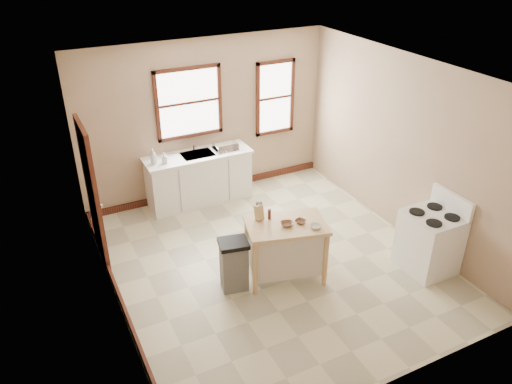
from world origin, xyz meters
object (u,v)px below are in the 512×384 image
soap_bottle_b (164,158)px  bowl_b (300,221)px  knife_block (259,213)px  gas_stove (431,234)px  dish_rack (226,147)px  kitchen_island (285,251)px  soap_bottle_a (153,156)px  trash_bin (234,265)px  pepper_grinder (269,214)px  bowl_a (287,224)px  bowl_c (315,227)px

soap_bottle_b → bowl_b: (1.09, -2.54, -0.12)m
knife_block → gas_stove: (2.20, -0.99, -0.40)m
dish_rack → kitchen_island: 2.58m
soap_bottle_a → soap_bottle_b: 0.18m
kitchen_island → knife_block: 0.66m
soap_bottle_b → trash_bin: size_ratio=0.25×
soap_bottle_a → kitchen_island: soap_bottle_a is taller
pepper_grinder → kitchen_island: bearing=-55.3°
soap_bottle_b → pepper_grinder: soap_bottle_b is taller
soap_bottle_a → bowl_a: bearing=-51.8°
dish_rack → kitchen_island: dish_rack is taller
soap_bottle_b → gas_stove: 4.29m
pepper_grinder → bowl_a: (0.13, -0.25, -0.05)m
dish_rack → pepper_grinder: (-0.35, -2.30, -0.02)m
bowl_a → trash_bin: bowl_a is taller
bowl_b → soap_bottle_b: bearing=113.2°
pepper_grinder → bowl_c: pepper_grinder is taller
bowl_a → gas_stove: 2.08m
bowl_b → gas_stove: bearing=-21.1°
dish_rack → gas_stove: bearing=-78.5°
dish_rack → soap_bottle_a: bearing=162.8°
soap_bottle_b → dish_rack: 1.11m
kitchen_island → dish_rack: bearing=100.5°
knife_block → trash_bin: knife_block is taller
knife_block → bowl_c: (0.56, -0.53, -0.08)m
pepper_grinder → dish_rack: bearing=81.3°
dish_rack → bowl_a: size_ratio=2.43×
kitchen_island → trash_bin: 0.74m
knife_block → pepper_grinder: 0.14m
bowl_c → dish_rack: bearing=91.7°
dish_rack → knife_block: 2.30m
trash_bin → dish_rack: bearing=80.3°
knife_block → bowl_b: bearing=-35.4°
soap_bottle_a → bowl_a: size_ratio=1.54×
bowl_c → gas_stove: bearing=-15.9°
trash_bin → bowl_a: bearing=0.4°
gas_stove → pepper_grinder: bearing=155.6°
bowl_a → bowl_b: (0.20, -0.02, -0.00)m
soap_bottle_b → bowl_a: bearing=-51.8°
soap_bottle_a → trash_bin: soap_bottle_a is taller
gas_stove → kitchen_island: bearing=159.3°
soap_bottle_b → dish_rack: bearing=20.5°
soap_bottle_a → soap_bottle_b: size_ratio=1.38×
soap_bottle_b → bowl_a: (0.89, -2.52, -0.12)m
kitchen_island → soap_bottle_a: bearing=128.1°
soap_bottle_b → dish_rack: soap_bottle_b is taller
pepper_grinder → bowl_a: pepper_grinder is taller
soap_bottle_b → pepper_grinder: bearing=-52.8°
bowl_c → gas_stove: gas_stove is taller
bowl_c → gas_stove: 1.73m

